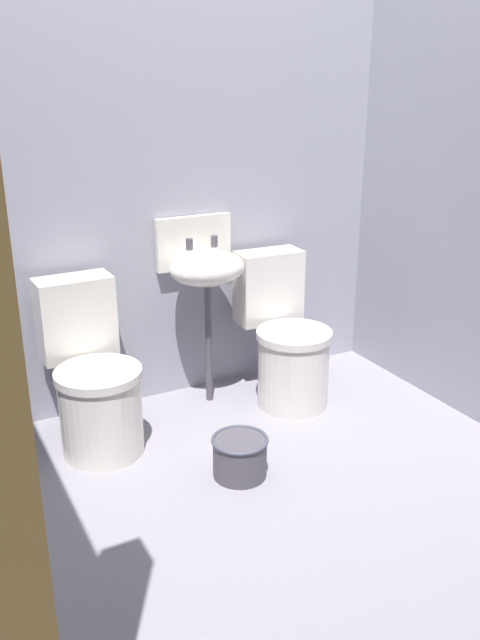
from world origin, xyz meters
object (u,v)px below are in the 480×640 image
toilet_right (286,343)px  sink (205,266)px  toilet_left (93,382)px  bucket (240,456)px

toilet_right → sink: bearing=-23.4°
toilet_left → bucket: size_ratio=3.06×
sink → bucket: 1.02m
toilet_right → bucket: 0.84m
toilet_left → toilet_right: bearing=178.6°
toilet_left → bucket: (0.48, -0.57, -0.22)m
toilet_right → sink: size_ratio=0.79×
toilet_left → bucket: toilet_left is taller
toilet_right → toilet_left: bearing=2.7°
toilet_right → bucket: bearing=47.2°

